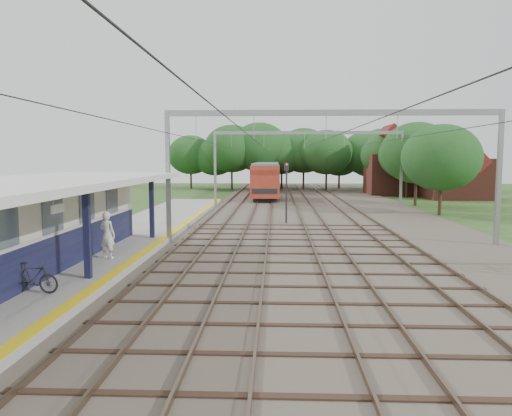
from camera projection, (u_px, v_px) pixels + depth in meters
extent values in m
plane|color=#2D4C1E|center=(246.00, 359.00, 11.31)|extent=(160.00, 160.00, 0.00)
cube|color=#473D33|center=(317.00, 213.00, 40.96)|extent=(18.00, 90.00, 0.10)
cube|color=gray|center=(117.00, 244.00, 25.52)|extent=(5.00, 52.00, 0.35)
cube|color=yellow|center=(160.00, 241.00, 25.41)|extent=(0.45, 52.00, 0.01)
cube|color=beige|center=(17.00, 226.00, 18.43)|extent=(3.20, 18.00, 3.40)
cube|color=#101234|center=(61.00, 253.00, 18.46)|extent=(0.06, 18.00, 1.40)
cube|color=slate|center=(60.00, 212.00, 18.32)|extent=(0.05, 16.00, 1.30)
cube|color=#101234|center=(87.00, 233.00, 17.32)|extent=(0.22, 0.22, 3.20)
cube|color=#101234|center=(152.00, 207.00, 26.27)|extent=(0.22, 0.22, 3.20)
cube|color=silver|center=(31.00, 183.00, 17.23)|extent=(6.40, 20.00, 0.24)
cube|color=white|center=(58.00, 209.00, 15.24)|extent=(0.06, 0.85, 0.26)
cube|color=brown|center=(217.00, 211.00, 41.29)|extent=(0.07, 88.00, 0.15)
cube|color=brown|center=(235.00, 211.00, 41.23)|extent=(0.07, 88.00, 0.15)
cube|color=brown|center=(254.00, 211.00, 41.17)|extent=(0.07, 88.00, 0.15)
cube|color=brown|center=(271.00, 211.00, 41.11)|extent=(0.07, 88.00, 0.15)
cube|color=brown|center=(298.00, 211.00, 41.01)|extent=(0.07, 88.00, 0.15)
cube|color=brown|center=(316.00, 212.00, 40.95)|extent=(0.07, 88.00, 0.15)
cube|color=brown|center=(342.00, 212.00, 40.86)|extent=(0.07, 88.00, 0.15)
cube|color=brown|center=(360.00, 212.00, 40.80)|extent=(0.07, 88.00, 0.15)
cube|color=gray|center=(168.00, 178.00, 26.08)|extent=(0.22, 0.22, 7.00)
cube|color=gray|center=(499.00, 179.00, 25.38)|extent=(0.22, 0.22, 7.00)
cube|color=gray|center=(332.00, 113.00, 25.40)|extent=(17.00, 0.20, 0.30)
cube|color=gray|center=(215.00, 170.00, 45.96)|extent=(0.22, 0.22, 7.00)
cube|color=gray|center=(401.00, 170.00, 45.26)|extent=(0.22, 0.22, 7.00)
cube|color=gray|center=(308.00, 133.00, 45.28)|extent=(17.00, 0.20, 0.30)
cylinder|color=black|center=(226.00, 146.00, 40.73)|extent=(0.02, 88.00, 0.02)
cylinder|color=black|center=(262.00, 146.00, 40.61)|extent=(0.02, 88.00, 0.02)
cylinder|color=black|center=(308.00, 146.00, 40.45)|extent=(0.02, 88.00, 0.02)
cylinder|color=black|center=(352.00, 146.00, 40.31)|extent=(0.02, 88.00, 0.02)
cylinder|color=#382619|center=(203.00, 180.00, 72.22)|extent=(0.28, 0.28, 2.88)
ellipsoid|color=#18441B|center=(203.00, 155.00, 71.88)|extent=(6.72, 6.72, 5.76)
cylinder|color=#382619|center=(245.00, 180.00, 73.98)|extent=(0.28, 0.28, 2.52)
ellipsoid|color=#18441B|center=(245.00, 160.00, 73.68)|extent=(5.88, 5.88, 5.04)
cylinder|color=#382619|center=(286.00, 179.00, 70.72)|extent=(0.28, 0.28, 3.24)
ellipsoid|color=#18441B|center=(286.00, 151.00, 70.32)|extent=(7.56, 7.56, 6.48)
cylinder|color=#382619|center=(327.00, 180.00, 72.48)|extent=(0.28, 0.28, 2.70)
ellipsoid|color=#18441B|center=(327.00, 157.00, 72.15)|extent=(6.30, 6.30, 5.40)
cylinder|color=#382619|center=(419.00, 192.00, 48.36)|extent=(0.28, 0.28, 2.52)
ellipsoid|color=#18441B|center=(420.00, 160.00, 48.05)|extent=(5.88, 5.88, 5.04)
cylinder|color=#382619|center=(388.00, 182.00, 64.23)|extent=(0.28, 0.28, 2.88)
ellipsoid|color=#18441B|center=(388.00, 155.00, 63.88)|extent=(6.72, 6.72, 5.76)
cube|color=brown|center=(458.00, 179.00, 55.95)|extent=(7.00, 6.00, 4.50)
cube|color=maroon|center=(459.00, 150.00, 55.63)|extent=(4.99, 6.12, 4.99)
cube|color=brown|center=(400.00, 175.00, 62.09)|extent=(8.00, 6.00, 5.00)
cube|color=maroon|center=(400.00, 147.00, 61.76)|extent=(5.52, 6.12, 5.52)
imported|color=white|center=(107.00, 235.00, 20.90)|extent=(0.83, 0.68, 1.98)
imported|color=black|center=(33.00, 278.00, 15.46)|extent=(1.67, 0.60, 0.98)
cube|color=black|center=(267.00, 194.00, 58.40)|extent=(2.35, 16.80, 0.44)
cube|color=#A02918|center=(267.00, 179.00, 58.21)|extent=(2.94, 18.26, 3.20)
cube|color=black|center=(267.00, 176.00, 58.18)|extent=(2.98, 16.80, 0.91)
cube|color=slate|center=(267.00, 164.00, 58.04)|extent=(2.71, 18.26, 0.28)
cube|color=black|center=(269.00, 186.00, 77.15)|extent=(2.35, 16.80, 0.44)
cube|color=#A02918|center=(269.00, 174.00, 76.97)|extent=(2.94, 18.26, 3.20)
cube|color=black|center=(269.00, 172.00, 76.93)|extent=(2.98, 16.80, 0.91)
cube|color=slate|center=(269.00, 163.00, 76.80)|extent=(2.71, 18.26, 0.28)
cylinder|color=black|center=(286.00, 197.00, 33.98)|extent=(0.13, 0.13, 3.87)
cube|color=black|center=(287.00, 167.00, 33.78)|extent=(0.31, 0.21, 0.53)
sphere|color=red|center=(287.00, 164.00, 33.66)|extent=(0.14, 0.14, 0.14)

